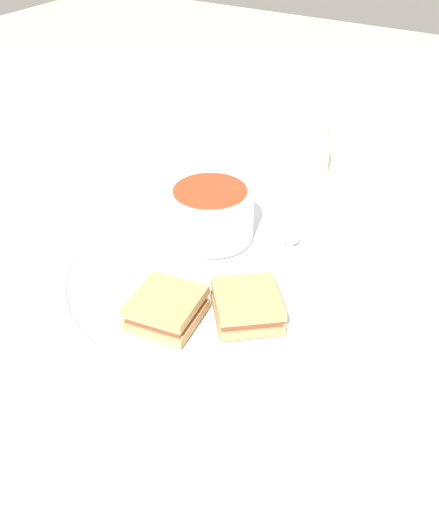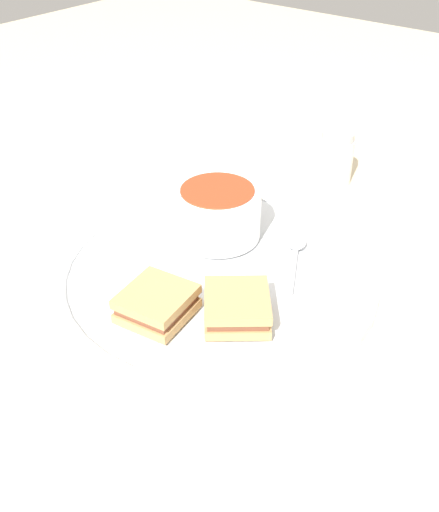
# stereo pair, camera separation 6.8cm
# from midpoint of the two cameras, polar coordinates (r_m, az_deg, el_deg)

# --- Properties ---
(ground_plane) EXTENTS (2.40, 2.40, 0.00)m
(ground_plane) POSITION_cam_midpoint_polar(r_m,az_deg,el_deg) (0.70, 2.78, -2.45)
(ground_plane) COLOR beige
(plate) EXTENTS (0.36, 0.36, 0.02)m
(plate) POSITION_cam_midpoint_polar(r_m,az_deg,el_deg) (0.69, 2.80, -1.84)
(plate) COLOR white
(plate) RESTS_ON ground_plane
(soup_bowl) EXTENTS (0.11, 0.11, 0.06)m
(soup_bowl) POSITION_cam_midpoint_polar(r_m,az_deg,el_deg) (0.73, 2.47, 4.09)
(soup_bowl) COLOR white
(soup_bowl) RESTS_ON plate
(spoon) EXTENTS (0.07, 0.11, 0.01)m
(spoon) POSITION_cam_midpoint_polar(r_m,az_deg,el_deg) (0.73, 9.94, 0.83)
(spoon) COLOR silver
(spoon) RESTS_ON plate
(sandwich_half_near) EXTENTS (0.08, 0.08, 0.03)m
(sandwich_half_near) POSITION_cam_midpoint_polar(r_m,az_deg,el_deg) (0.62, -2.98, -4.60)
(sandwich_half_near) COLOR tan
(sandwich_half_near) RESTS_ON plate
(sandwich_half_far) EXTENTS (0.10, 0.10, 0.03)m
(sandwich_half_far) POSITION_cam_midpoint_polar(r_m,az_deg,el_deg) (0.61, 4.85, -5.00)
(sandwich_half_far) COLOR tan
(sandwich_half_far) RESTS_ON plate
(salt_shaker) EXTENTS (0.05, 0.05, 0.08)m
(salt_shaker) POSITION_cam_midpoint_polar(r_m,az_deg,el_deg) (0.91, 13.14, 9.03)
(salt_shaker) COLOR silver
(salt_shaker) RESTS_ON ground_plane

